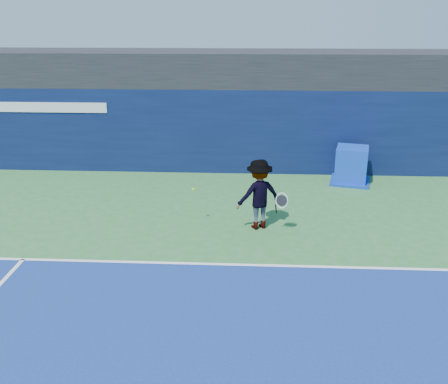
# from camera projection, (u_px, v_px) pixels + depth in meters

# --- Properties ---
(ground) EXTENTS (80.00, 80.00, 0.00)m
(ground) POSITION_uv_depth(u_px,v_px,m) (229.00, 346.00, 8.72)
(ground) COLOR #326F36
(ground) RESTS_ON ground
(baseline) EXTENTS (24.00, 0.10, 0.01)m
(baseline) POSITION_uv_depth(u_px,v_px,m) (234.00, 265.00, 11.54)
(baseline) COLOR white
(baseline) RESTS_ON ground
(stadium_band) EXTENTS (36.00, 3.00, 1.20)m
(stadium_band) POSITION_uv_depth(u_px,v_px,m) (243.00, 68.00, 18.31)
(stadium_band) COLOR black
(stadium_band) RESTS_ON back_wall_assembly
(back_wall_assembly) EXTENTS (36.00, 1.03, 3.00)m
(back_wall_assembly) POSITION_uv_depth(u_px,v_px,m) (241.00, 130.00, 18.08)
(back_wall_assembly) COLOR #0B163C
(back_wall_assembly) RESTS_ON ground
(equipment_cart) EXTENTS (1.55, 1.55, 1.24)m
(equipment_cart) POSITION_uv_depth(u_px,v_px,m) (351.00, 166.00, 17.00)
(equipment_cart) COLOR #0D33BD
(equipment_cart) RESTS_ON ground
(tennis_player) EXTENTS (1.47, 1.12, 1.91)m
(tennis_player) POSITION_uv_depth(u_px,v_px,m) (259.00, 194.00, 13.25)
(tennis_player) COLOR silver
(tennis_player) RESTS_ON ground
(tennis_ball) EXTENTS (0.08, 0.08, 0.08)m
(tennis_ball) POSITION_uv_depth(u_px,v_px,m) (193.00, 189.00, 13.51)
(tennis_ball) COLOR #AAD217
(tennis_ball) RESTS_ON ground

